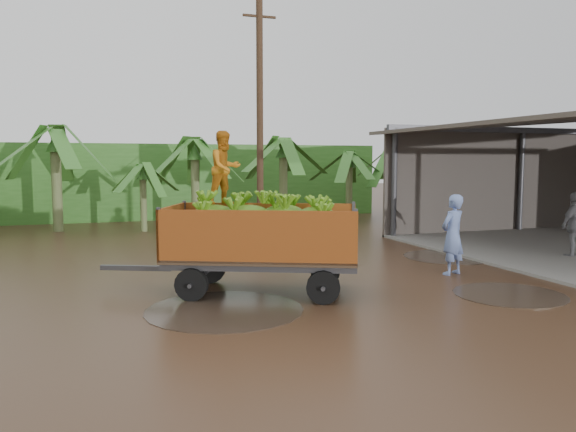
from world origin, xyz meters
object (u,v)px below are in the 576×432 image
at_px(man_blue, 453,235).
at_px(man_grey, 575,225).
at_px(utility_pole, 260,119).
at_px(banana_trailer, 261,235).

height_order(man_blue, man_grey, man_blue).
height_order(man_grey, utility_pole, utility_pole).
relative_size(man_grey, utility_pole, 0.23).
bearing_deg(man_blue, banana_trailer, -17.12).
bearing_deg(man_grey, banana_trailer, -3.33).
bearing_deg(man_grey, man_blue, -0.01).
distance_m(banana_trailer, man_blue, 5.02).
bearing_deg(man_blue, utility_pole, -91.62).
relative_size(man_blue, utility_pole, 0.23).
relative_size(banana_trailer, man_grey, 2.84).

